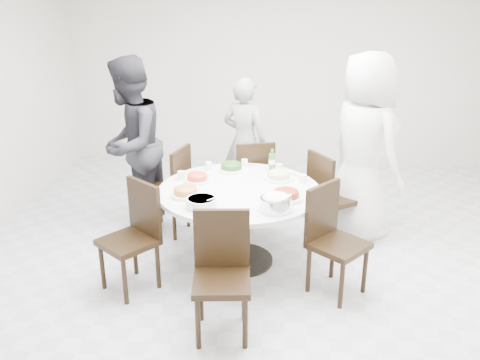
# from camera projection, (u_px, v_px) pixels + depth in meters

# --- Properties ---
(floor) EXTENTS (6.00, 6.00, 0.01)m
(floor) POSITION_uv_depth(u_px,v_px,m) (267.00, 258.00, 4.96)
(floor) COLOR silver
(floor) RESTS_ON ground
(wall_back) EXTENTS (6.00, 0.01, 2.80)m
(wall_back) POSITION_uv_depth(u_px,v_px,m) (276.00, 69.00, 7.26)
(wall_back) COLOR silver
(wall_back) RESTS_ON ground
(wall_front) EXTENTS (6.00, 0.01, 2.80)m
(wall_front) POSITION_uv_depth(u_px,v_px,m) (247.00, 336.00, 1.67)
(wall_front) COLOR silver
(wall_front) RESTS_ON ground
(dining_table) EXTENTS (1.50, 1.50, 0.75)m
(dining_table) POSITION_uv_depth(u_px,v_px,m) (240.00, 226.00, 4.78)
(dining_table) COLOR white
(dining_table) RESTS_ON floor
(chair_ne) EXTENTS (0.58, 0.58, 0.95)m
(chair_ne) POSITION_uv_depth(u_px,v_px,m) (334.00, 196.00, 5.20)
(chair_ne) COLOR black
(chair_ne) RESTS_ON floor
(chair_n) EXTENTS (0.52, 0.52, 0.95)m
(chair_n) POSITION_uv_depth(u_px,v_px,m) (252.00, 180.00, 5.66)
(chair_n) COLOR black
(chair_n) RESTS_ON floor
(chair_nw) EXTENTS (0.51, 0.51, 0.95)m
(chair_nw) POSITION_uv_depth(u_px,v_px,m) (166.00, 190.00, 5.37)
(chair_nw) COLOR black
(chair_nw) RESTS_ON floor
(chair_sw) EXTENTS (0.59, 0.59, 0.95)m
(chair_sw) POSITION_uv_depth(u_px,v_px,m) (128.00, 239.00, 4.31)
(chair_sw) COLOR black
(chair_sw) RESTS_ON floor
(chair_s) EXTENTS (0.46, 0.46, 0.95)m
(chair_s) POSITION_uv_depth(u_px,v_px,m) (222.00, 279.00, 3.72)
(chair_s) COLOR black
(chair_s) RESTS_ON floor
(chair_se) EXTENTS (0.59, 0.59, 0.95)m
(chair_se) POSITION_uv_depth(u_px,v_px,m) (339.00, 243.00, 4.25)
(chair_se) COLOR black
(chair_se) RESTS_ON floor
(diner_right) EXTENTS (1.03, 1.12, 1.92)m
(diner_right) POSITION_uv_depth(u_px,v_px,m) (364.00, 147.00, 5.15)
(diner_right) COLOR silver
(diner_right) RESTS_ON floor
(diner_middle) EXTENTS (0.66, 0.56, 1.53)m
(diner_middle) POSITION_uv_depth(u_px,v_px,m) (245.00, 141.00, 6.05)
(diner_middle) COLOR black
(diner_middle) RESTS_ON floor
(diner_left) EXTENTS (0.78, 0.96, 1.85)m
(diner_left) POSITION_uv_depth(u_px,v_px,m) (130.00, 145.00, 5.34)
(diner_left) COLOR black
(diner_left) RESTS_ON floor
(dish_greens) EXTENTS (0.27, 0.27, 0.07)m
(dish_greens) POSITION_uv_depth(u_px,v_px,m) (231.00, 167.00, 5.11)
(dish_greens) COLOR white
(dish_greens) RESTS_ON dining_table
(dish_pale) EXTENTS (0.27, 0.27, 0.07)m
(dish_pale) POSITION_uv_depth(u_px,v_px,m) (279.00, 176.00, 4.87)
(dish_pale) COLOR white
(dish_pale) RESTS_ON dining_table
(dish_orange) EXTENTS (0.25, 0.25, 0.07)m
(dish_orange) POSITION_uv_depth(u_px,v_px,m) (197.00, 178.00, 4.82)
(dish_orange) COLOR white
(dish_orange) RESTS_ON dining_table
(dish_redbrown) EXTENTS (0.29, 0.29, 0.07)m
(dish_redbrown) POSITION_uv_depth(u_px,v_px,m) (286.00, 195.00, 4.42)
(dish_redbrown) COLOR white
(dish_redbrown) RESTS_ON dining_table
(dish_tofu) EXTENTS (0.27, 0.27, 0.07)m
(dish_tofu) POSITION_uv_depth(u_px,v_px,m) (186.00, 192.00, 4.48)
(dish_tofu) COLOR white
(dish_tofu) RESTS_ON dining_table
(rice_bowl) EXTENTS (0.26, 0.26, 0.11)m
(rice_bowl) POSITION_uv_depth(u_px,v_px,m) (276.00, 204.00, 4.18)
(rice_bowl) COLOR silver
(rice_bowl) RESTS_ON dining_table
(soup_bowl) EXTENTS (0.26, 0.26, 0.08)m
(soup_bowl) POSITION_uv_depth(u_px,v_px,m) (201.00, 203.00, 4.25)
(soup_bowl) COLOR white
(soup_bowl) RESTS_ON dining_table
(beverage_bottle) EXTENTS (0.07, 0.07, 0.23)m
(beverage_bottle) POSITION_uv_depth(u_px,v_px,m) (272.00, 160.00, 5.07)
(beverage_bottle) COLOR #356C2B
(beverage_bottle) RESTS_ON dining_table
(tea_cups) EXTENTS (0.07, 0.07, 0.08)m
(tea_cups) POSITION_uv_depth(u_px,v_px,m) (248.00, 162.00, 5.24)
(tea_cups) COLOR white
(tea_cups) RESTS_ON dining_table
(chopsticks) EXTENTS (0.24, 0.04, 0.01)m
(chopsticks) POSITION_uv_depth(u_px,v_px,m) (242.00, 166.00, 5.23)
(chopsticks) COLOR tan
(chopsticks) RESTS_ON dining_table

